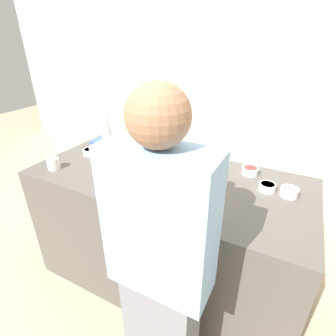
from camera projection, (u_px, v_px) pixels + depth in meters
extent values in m
plane|color=tan|center=(167.00, 274.00, 2.18)|extent=(12.00, 12.00, 0.00)
cube|color=beige|center=(245.00, 78.00, 3.24)|extent=(8.00, 0.05, 2.60)
cube|color=beige|center=(230.00, 149.00, 3.36)|extent=(6.00, 0.60, 0.93)
cube|color=#514C47|center=(167.00, 230.00, 1.96)|extent=(1.86, 0.86, 0.93)
cube|color=#9E9EA8|center=(166.00, 179.00, 1.70)|extent=(0.45, 0.33, 0.01)
cube|color=brown|center=(166.00, 169.00, 1.67)|extent=(0.16, 0.16, 0.14)
cube|color=white|center=(166.00, 153.00, 1.62)|extent=(0.18, 0.18, 0.07)
cylinder|color=brown|center=(174.00, 142.00, 1.59)|extent=(0.02, 0.02, 0.08)
cone|color=silver|center=(107.00, 129.00, 1.99)|extent=(0.13, 0.13, 0.41)
cylinder|color=silver|center=(289.00, 192.00, 1.52)|extent=(0.10, 0.10, 0.05)
cylinder|color=pink|center=(290.00, 189.00, 1.51)|extent=(0.08, 0.08, 0.01)
cylinder|color=white|center=(213.00, 165.00, 1.86)|extent=(0.13, 0.13, 0.04)
cylinder|color=white|center=(213.00, 163.00, 1.85)|extent=(0.11, 0.11, 0.01)
cylinder|color=white|center=(90.00, 152.00, 2.06)|extent=(0.11, 0.11, 0.04)
cylinder|color=yellow|center=(90.00, 150.00, 2.05)|extent=(0.09, 0.09, 0.01)
cylinder|color=white|center=(267.00, 187.00, 1.58)|extent=(0.10, 0.10, 0.04)
cylinder|color=green|center=(268.00, 185.00, 1.57)|extent=(0.08, 0.08, 0.01)
cylinder|color=white|center=(250.00, 171.00, 1.76)|extent=(0.11, 0.11, 0.05)
cylinder|color=red|center=(251.00, 168.00, 1.75)|extent=(0.09, 0.09, 0.01)
cube|color=#3F598C|center=(102.00, 141.00, 2.29)|extent=(0.17, 0.15, 0.02)
cylinder|color=white|center=(53.00, 164.00, 1.83)|extent=(0.08, 0.08, 0.08)
cube|color=slate|center=(162.00, 335.00, 1.34)|extent=(0.33, 0.18, 0.80)
cube|color=#8CB7E0|center=(160.00, 223.00, 1.01)|extent=(0.43, 0.20, 0.63)
sphere|color=#996B4C|center=(158.00, 116.00, 0.82)|extent=(0.22, 0.22, 0.22)
cylinder|color=#996B4C|center=(184.00, 169.00, 1.12)|extent=(0.07, 0.43, 0.07)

